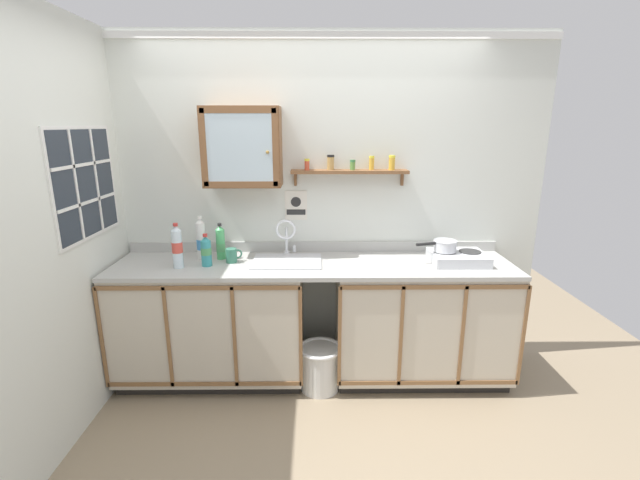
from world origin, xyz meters
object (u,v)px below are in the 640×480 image
object	(u,v)px
warning_sign	(296,206)
bottle_opaque_white_1	(201,240)
bottle_water_clear_0	(177,247)
bottle_detergent_teal_2	(206,251)
saucepan	(444,245)
mug	(232,255)
wall_cabinet	(242,147)
hot_plate_stove	(458,258)
bottle_soda_green_3	(221,243)
trash_bin	(320,366)
sink	(287,263)

from	to	relation	value
warning_sign	bottle_opaque_white_1	bearing A→B (deg)	-164.07
bottle_water_clear_0	bottle_detergent_teal_2	size ratio (longest dim) A/B	1.36
saucepan	mug	distance (m)	1.56
wall_cabinet	hot_plate_stove	bearing A→B (deg)	-6.74
bottle_soda_green_3	mug	bearing A→B (deg)	-41.36
hot_plate_stove	bottle_opaque_white_1	xyz separation A→B (m)	(-1.89, 0.11, 0.11)
bottle_detergent_teal_2	warning_sign	distance (m)	0.77
wall_cabinet	trash_bin	size ratio (longest dim) A/B	1.66
saucepan	mug	world-z (taller)	saucepan
bottle_opaque_white_1	warning_sign	world-z (taller)	warning_sign
hot_plate_stove	bottle_detergent_teal_2	distance (m)	1.82
trash_bin	sink	bearing A→B (deg)	138.89
bottle_opaque_white_1	bottle_detergent_teal_2	xyz separation A→B (m)	(0.07, -0.16, -0.04)
bottle_soda_green_3	wall_cabinet	xyz separation A→B (m)	(0.18, 0.07, 0.70)
saucepan	bottle_soda_green_3	distance (m)	1.65
bottle_soda_green_3	warning_sign	world-z (taller)	warning_sign
bottle_water_clear_0	saucepan	bearing A→B (deg)	3.44
bottle_soda_green_3	mug	distance (m)	0.15
bottle_soda_green_3	wall_cabinet	bearing A→B (deg)	21.85
sink	bottle_soda_green_3	size ratio (longest dim) A/B	1.84
saucepan	trash_bin	world-z (taller)	saucepan
bottle_soda_green_3	warning_sign	distance (m)	0.64
bottle_detergent_teal_2	wall_cabinet	size ratio (longest dim) A/B	0.42
saucepan	warning_sign	size ratio (longest dim) A/B	1.36
sink	hot_plate_stove	bearing A→B (deg)	-1.88
sink	bottle_soda_green_3	bearing A→B (deg)	171.91
saucepan	wall_cabinet	xyz separation A→B (m)	(-1.47, 0.16, 0.70)
trash_bin	mug	bearing A→B (deg)	162.95
bottle_water_clear_0	warning_sign	bearing A→B (deg)	25.96
bottle_water_clear_0	bottle_opaque_white_1	size ratio (longest dim) A/B	0.98
bottle_opaque_white_1	warning_sign	xyz separation A→B (m)	(0.70, 0.20, 0.22)
bottle_soda_green_3	trash_bin	world-z (taller)	bottle_soda_green_3
trash_bin	warning_sign	bearing A→B (deg)	110.93
hot_plate_stove	saucepan	world-z (taller)	saucepan
bottle_soda_green_3	trash_bin	distance (m)	1.17
bottle_water_clear_0	bottle_soda_green_3	xyz separation A→B (m)	(0.26, 0.20, -0.03)
hot_plate_stove	warning_sign	xyz separation A→B (m)	(-1.19, 0.31, 0.33)
sink	bottle_detergent_teal_2	distance (m)	0.59
hot_plate_stove	bottle_soda_green_3	distance (m)	1.76
bottle_detergent_teal_2	saucepan	bearing A→B (deg)	2.61
bottle_opaque_white_1	bottle_water_clear_0	bearing A→B (deg)	-120.42
wall_cabinet	sink	bearing A→B (deg)	-24.57
sink	warning_sign	xyz separation A→B (m)	(0.06, 0.26, 0.38)
saucepan	bottle_soda_green_3	xyz separation A→B (m)	(-1.65, 0.09, -0.00)
bottle_water_clear_0	bottle_opaque_white_1	world-z (taller)	bottle_opaque_white_1
hot_plate_stove	mug	world-z (taller)	mug
hot_plate_stove	trash_bin	distance (m)	1.29
bottle_detergent_teal_2	trash_bin	size ratio (longest dim) A/B	0.69
bottle_soda_green_3	sink	bearing A→B (deg)	-8.09
bottle_opaque_white_1	bottle_soda_green_3	size ratio (longest dim) A/B	1.19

